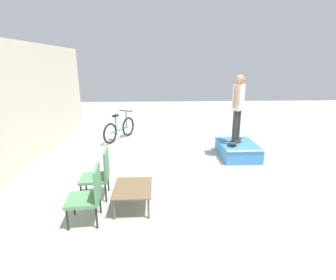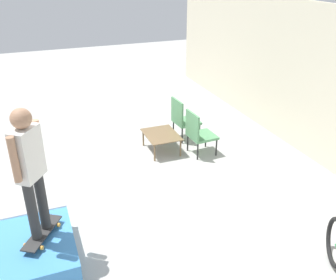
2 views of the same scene
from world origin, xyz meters
TOP-DOWN VIEW (x-y plane):
  - ground_plane at (0.00, 0.00)m, footprint 24.00×24.00m
  - skate_ramp_box at (1.47, -1.15)m, footprint 1.33×0.95m
  - skateboard_on_ramp at (1.44, -1.06)m, footprint 0.73×0.57m
  - person_skater at (1.44, -1.06)m, footprint 0.48×0.39m
  - coffee_table at (-1.02, 1.51)m, footprint 0.85×0.67m
  - patio_chair_left at (-1.42, 2.17)m, footprint 0.56×0.56m
  - patio_chair_right at (-0.61, 2.17)m, footprint 0.55×0.55m
  - bicycle at (3.30, 2.29)m, footprint 1.50×0.86m

SIDE VIEW (x-z plane):
  - ground_plane at x=0.00m, z-range 0.00..0.00m
  - skate_ramp_box at x=1.47m, z-range -0.01..0.39m
  - coffee_table at x=-1.02m, z-range 0.15..0.54m
  - bicycle at x=3.30m, z-range -0.11..0.82m
  - skateboard_on_ramp at x=1.44m, z-range 0.43..0.50m
  - patio_chair_left at x=-1.42m, z-range 0.03..0.98m
  - patio_chair_right at x=-0.61m, z-range 0.03..0.98m
  - person_skater at x=1.44m, z-range 0.63..2.36m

